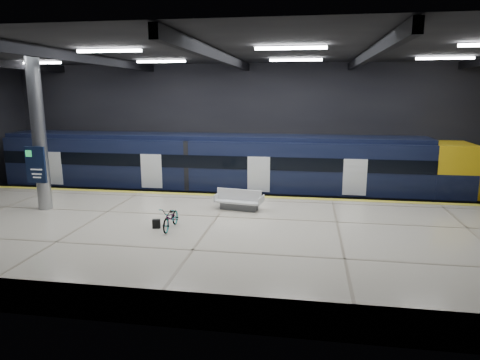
# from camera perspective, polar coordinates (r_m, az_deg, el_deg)

# --- Properties ---
(ground) EXTENTS (30.00, 30.00, 0.00)m
(ground) POSITION_cam_1_polar(r_m,az_deg,el_deg) (19.63, -2.39, -7.13)
(ground) COLOR black
(ground) RESTS_ON ground
(room_shell) EXTENTS (30.10, 16.10, 8.05)m
(room_shell) POSITION_cam_1_polar(r_m,az_deg,el_deg) (18.59, -2.54, 9.80)
(room_shell) COLOR black
(room_shell) RESTS_ON ground
(platform) EXTENTS (30.00, 11.00, 1.10)m
(platform) POSITION_cam_1_polar(r_m,az_deg,el_deg) (17.14, -4.07, -8.04)
(platform) COLOR beige
(platform) RESTS_ON ground
(safety_strip) EXTENTS (30.00, 0.40, 0.01)m
(safety_strip) POSITION_cam_1_polar(r_m,az_deg,el_deg) (21.91, -0.99, -2.10)
(safety_strip) COLOR gold
(safety_strip) RESTS_ON platform
(rails) EXTENTS (30.00, 1.52, 0.16)m
(rails) POSITION_cam_1_polar(r_m,az_deg,el_deg) (24.79, 0.12, -2.91)
(rails) COLOR gray
(rails) RESTS_ON ground
(train) EXTENTS (29.40, 2.84, 3.79)m
(train) POSITION_cam_1_polar(r_m,az_deg,el_deg) (24.37, 0.07, 1.60)
(train) COLOR black
(train) RESTS_ON ground
(bench) EXTENTS (2.25, 1.20, 0.94)m
(bench) POSITION_cam_1_polar(r_m,az_deg,el_deg) (19.30, -0.13, -3.00)
(bench) COLOR #595B60
(bench) RESTS_ON platform
(bicycle) EXTENTS (0.60, 1.71, 0.90)m
(bicycle) POSITION_cam_1_polar(r_m,az_deg,el_deg) (16.81, -9.20, -4.98)
(bicycle) COLOR #99999E
(bicycle) RESTS_ON platform
(pannier_bag) EXTENTS (0.33, 0.24, 0.35)m
(pannier_bag) POSITION_cam_1_polar(r_m,az_deg,el_deg) (17.08, -11.09, -5.75)
(pannier_bag) COLOR black
(pannier_bag) RESTS_ON platform
(info_column) EXTENTS (0.90, 0.78, 6.90)m
(info_column) POSITION_cam_1_polar(r_m,az_deg,el_deg) (20.88, -25.28, 5.45)
(info_column) COLOR #9EA0A5
(info_column) RESTS_ON platform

